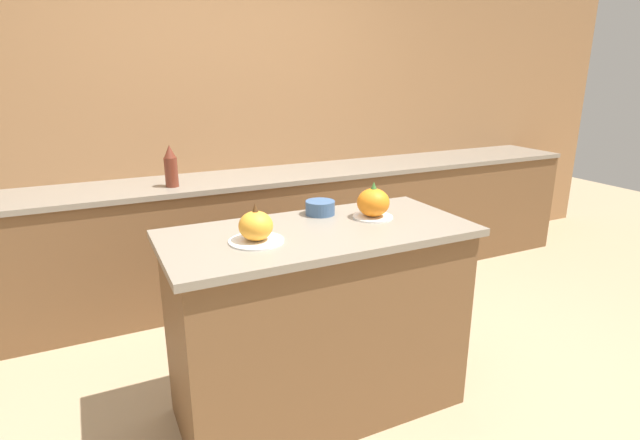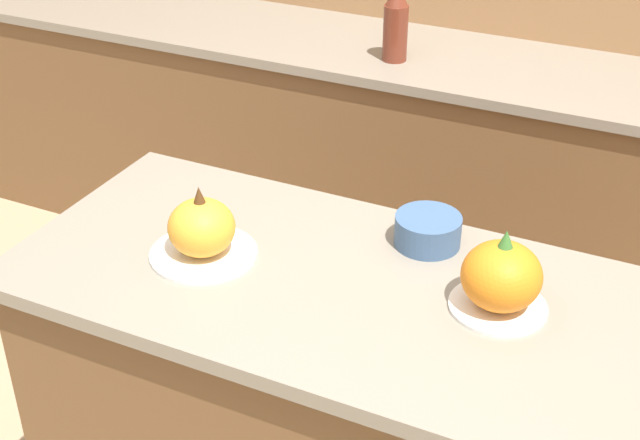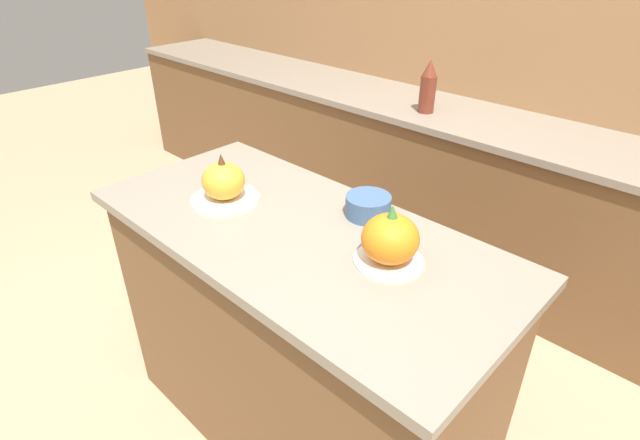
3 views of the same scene
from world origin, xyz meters
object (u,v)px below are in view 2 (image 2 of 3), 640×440
at_px(pumpkin_cake_left, 202,231).
at_px(mixing_bowl, 428,230).
at_px(bottle_tall, 396,23).
at_px(pumpkin_cake_right, 501,278).

distance_m(pumpkin_cake_left, mixing_bowl, 0.49).
distance_m(bottle_tall, mixing_bowl, 1.26).
xyz_separation_m(pumpkin_cake_left, mixing_bowl, (0.42, 0.25, -0.03)).
relative_size(pumpkin_cake_left, pumpkin_cake_right, 1.19).
bearing_deg(pumpkin_cake_right, mixing_bowl, 141.60).
height_order(bottle_tall, mixing_bowl, bottle_tall).
relative_size(bottle_tall, mixing_bowl, 1.87).
bearing_deg(bottle_tall, mixing_bowl, -65.26).
height_order(pumpkin_cake_right, mixing_bowl, pumpkin_cake_right).
xyz_separation_m(pumpkin_cake_right, bottle_tall, (-0.73, 1.31, 0.02)).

